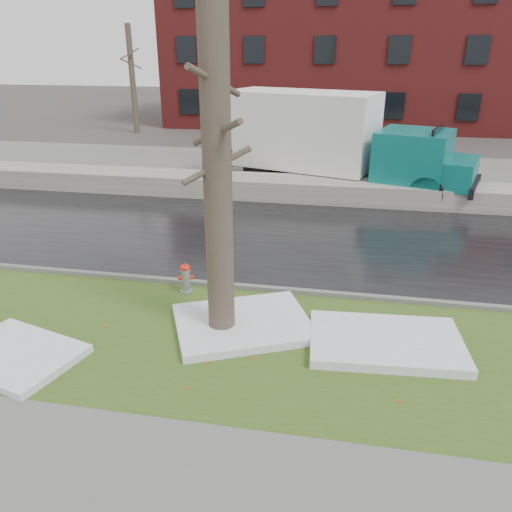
% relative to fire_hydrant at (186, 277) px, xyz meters
% --- Properties ---
extents(ground, '(120.00, 120.00, 0.00)m').
position_rel_fire_hydrant_xyz_m(ground, '(1.71, -0.58, -0.43)').
color(ground, '#47423D').
rests_on(ground, ground).
extents(verge, '(60.00, 4.50, 0.04)m').
position_rel_fire_hydrant_xyz_m(verge, '(1.71, -1.83, -0.41)').
color(verge, '#2F511B').
rests_on(verge, ground).
extents(sidewalk, '(60.00, 3.00, 0.05)m').
position_rel_fire_hydrant_xyz_m(sidewalk, '(1.71, -5.58, -0.40)').
color(sidewalk, slate).
rests_on(sidewalk, ground).
extents(road, '(60.00, 7.00, 0.03)m').
position_rel_fire_hydrant_xyz_m(road, '(1.71, 3.92, -0.41)').
color(road, black).
rests_on(road, ground).
extents(parking_lot, '(60.00, 9.00, 0.03)m').
position_rel_fire_hydrant_xyz_m(parking_lot, '(1.71, 12.42, -0.41)').
color(parking_lot, slate).
rests_on(parking_lot, ground).
extents(curb, '(60.00, 0.15, 0.14)m').
position_rel_fire_hydrant_xyz_m(curb, '(1.71, 0.42, -0.36)').
color(curb, slate).
rests_on(curb, ground).
extents(snowbank, '(60.00, 1.60, 0.75)m').
position_rel_fire_hydrant_xyz_m(snowbank, '(1.71, 8.12, -0.05)').
color(snowbank, '#A19D93').
rests_on(snowbank, ground).
extents(brick_building, '(26.00, 12.00, 10.00)m').
position_rel_fire_hydrant_xyz_m(brick_building, '(3.71, 29.42, 4.57)').
color(brick_building, maroon).
rests_on(brick_building, ground).
extents(bg_tree_left, '(1.40, 1.62, 6.50)m').
position_rel_fire_hydrant_xyz_m(bg_tree_left, '(-10.29, 21.42, 2.91)').
color(bg_tree_left, brown).
rests_on(bg_tree_left, ground).
extents(bg_tree_center, '(1.40, 1.62, 6.50)m').
position_rel_fire_hydrant_xyz_m(bg_tree_center, '(-4.29, 25.42, 2.91)').
color(bg_tree_center, brown).
rests_on(bg_tree_center, ground).
extents(fire_hydrant, '(0.36, 0.34, 0.72)m').
position_rel_fire_hydrant_xyz_m(fire_hydrant, '(0.00, 0.00, 0.00)').
color(fire_hydrant, gray).
rests_on(fire_hydrant, verge).
extents(tree, '(1.19, 1.36, 6.40)m').
position_rel_fire_hydrant_xyz_m(tree, '(1.21, -1.46, 2.84)').
color(tree, brown).
rests_on(tree, verge).
extents(box_truck, '(10.94, 5.14, 3.64)m').
position_rel_fire_hydrant_xyz_m(box_truck, '(2.62, 9.88, 1.50)').
color(box_truck, black).
rests_on(box_truck, ground).
extents(worker, '(0.64, 0.45, 1.66)m').
position_rel_fire_hydrant_xyz_m(worker, '(-1.15, 8.42, 1.16)').
color(worker, black).
rests_on(worker, snowbank).
extents(snow_patch_near, '(3.20, 2.90, 0.16)m').
position_rel_fire_hydrant_xyz_m(snow_patch_near, '(1.58, -1.26, -0.31)').
color(snow_patch_near, white).
rests_on(snow_patch_near, verge).
extents(snow_patch_far, '(2.55, 2.14, 0.14)m').
position_rel_fire_hydrant_xyz_m(snow_patch_far, '(-2.21, -3.08, -0.32)').
color(snow_patch_far, white).
rests_on(snow_patch_far, verge).
extents(snow_patch_side, '(2.92, 1.99, 0.18)m').
position_rel_fire_hydrant_xyz_m(snow_patch_side, '(4.35, -1.44, -0.30)').
color(snow_patch_side, white).
rests_on(snow_patch_side, verge).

